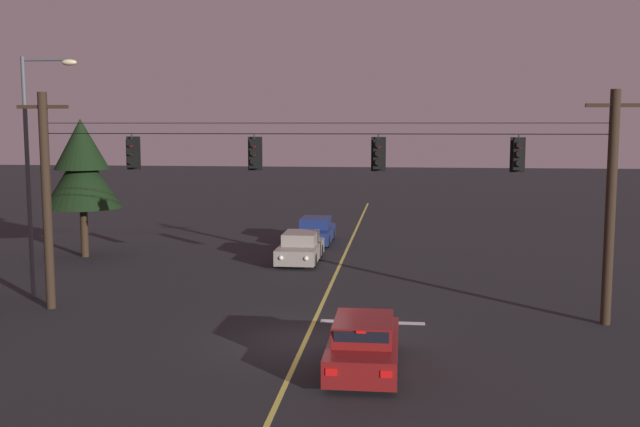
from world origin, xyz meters
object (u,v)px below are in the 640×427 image
object	(u,v)px
traffic_light_right_inner	(518,155)
street_lamp_corner	(35,157)
car_waiting_near_lane	(364,345)
tree_verge_near	(82,168)
traffic_light_centre	(378,154)
traffic_light_left_inner	(254,154)
car_oncoming_trailing	(315,231)
car_oncoming_lead	(300,248)
traffic_light_leftmost	(132,153)

from	to	relation	value
traffic_light_right_inner	street_lamp_corner	world-z (taller)	street_lamp_corner
car_waiting_near_lane	tree_verge_near	distance (m)	21.23
traffic_light_centre	traffic_light_right_inner	size ratio (longest dim) A/B	1.00
traffic_light_left_inner	car_oncoming_trailing	world-z (taller)	traffic_light_left_inner
street_lamp_corner	car_oncoming_lead	bearing A→B (deg)	43.69
traffic_light_left_inner	car_waiting_near_lane	world-z (taller)	traffic_light_left_inner
traffic_light_right_inner	traffic_light_leftmost	bearing A→B (deg)	180.00
car_oncoming_lead	street_lamp_corner	bearing A→B (deg)	-136.31
traffic_light_left_inner	car_oncoming_trailing	size ratio (longest dim) A/B	0.28
car_oncoming_trailing	street_lamp_corner	distance (m)	16.91
car_oncoming_trailing	tree_verge_near	xyz separation A→B (m)	(-10.65, -5.38, 3.67)
traffic_light_leftmost	car_oncoming_trailing	world-z (taller)	traffic_light_leftmost
traffic_light_right_inner	car_oncoming_lead	bearing A→B (deg)	130.60
car_oncoming_trailing	tree_verge_near	size ratio (longest dim) A/B	0.66
car_waiting_near_lane	car_oncoming_trailing	distance (m)	20.90
traffic_light_left_inner	car_oncoming_lead	world-z (taller)	traffic_light_left_inner
traffic_light_centre	car_oncoming_trailing	size ratio (longest dim) A/B	0.28
car_oncoming_lead	street_lamp_corner	distance (m)	12.77
car_waiting_near_lane	car_oncoming_trailing	world-z (taller)	same
traffic_light_left_inner	traffic_light_leftmost	bearing A→B (deg)	180.00
traffic_light_left_inner	car_waiting_near_lane	xyz separation A→B (m)	(3.94, -5.25, -4.80)
traffic_light_leftmost	car_oncoming_lead	bearing A→B (deg)	65.94
traffic_light_right_inner	street_lamp_corner	size ratio (longest dim) A/B	0.14
traffic_light_leftmost	car_waiting_near_lane	xyz separation A→B (m)	(8.13, -5.25, -4.80)
traffic_light_left_inner	car_oncoming_trailing	distance (m)	16.05
traffic_light_leftmost	traffic_light_centre	xyz separation A→B (m)	(8.29, 0.00, 0.00)
traffic_light_centre	car_waiting_near_lane	xyz separation A→B (m)	(-0.16, -5.25, -4.80)
traffic_light_left_inner	tree_verge_near	world-z (taller)	tree_verge_near
traffic_light_right_inner	car_waiting_near_lane	bearing A→B (deg)	-131.27
traffic_light_leftmost	car_oncoming_lead	size ratio (longest dim) A/B	0.28
traffic_light_leftmost	street_lamp_corner	world-z (taller)	street_lamp_corner
traffic_light_left_inner	street_lamp_corner	xyz separation A→B (m)	(-8.45, 1.54, -0.21)
traffic_light_left_inner	traffic_light_right_inner	size ratio (longest dim) A/B	1.00
traffic_light_right_inner	traffic_light_left_inner	bearing A→B (deg)	180.00
car_oncoming_lead	traffic_light_left_inner	bearing A→B (deg)	-90.99
traffic_light_centre	street_lamp_corner	bearing A→B (deg)	172.99
traffic_light_centre	traffic_light_left_inner	bearing A→B (deg)	180.00
traffic_light_leftmost	tree_verge_near	bearing A→B (deg)	122.11
traffic_light_centre	car_oncoming_trailing	xyz separation A→B (m)	(-3.88, 15.32, -4.80)
traffic_light_right_inner	car_oncoming_trailing	world-z (taller)	traffic_light_right_inner
traffic_light_centre	street_lamp_corner	xyz separation A→B (m)	(-12.55, 1.54, -0.21)
traffic_light_leftmost	traffic_light_left_inner	bearing A→B (deg)	0.00
traffic_light_centre	tree_verge_near	bearing A→B (deg)	145.62
traffic_light_leftmost	car_oncoming_lead	xyz separation A→B (m)	(4.36, 9.78, -4.80)
traffic_light_centre	traffic_light_leftmost	bearing A→B (deg)	180.00
traffic_light_left_inner	traffic_light_centre	xyz separation A→B (m)	(4.10, 0.00, 0.00)
traffic_light_centre	tree_verge_near	xyz separation A→B (m)	(-14.53, 9.94, -1.13)
street_lamp_corner	tree_verge_near	xyz separation A→B (m)	(-1.99, 8.40, -0.92)
car_oncoming_lead	car_oncoming_trailing	world-z (taller)	same
traffic_light_right_inner	car_oncoming_trailing	size ratio (longest dim) A/B	0.28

